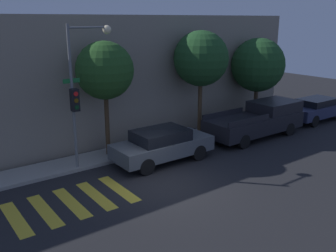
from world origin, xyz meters
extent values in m
plane|color=black|center=(0.00, 0.00, 0.00)|extent=(60.00, 60.00, 0.00)
cube|color=gray|center=(0.00, 4.03, 0.07)|extent=(26.00, 1.65, 0.14)
cube|color=gray|center=(0.00, 8.25, 3.17)|extent=(26.00, 6.00, 6.33)
cube|color=gold|center=(-5.24, 0.80, 0.00)|extent=(0.45, 2.60, 0.00)
cube|color=gold|center=(-4.31, 0.80, 0.00)|extent=(0.45, 2.60, 0.00)
cube|color=gold|center=(-3.38, 0.80, 0.00)|extent=(0.45, 2.60, 0.00)
cube|color=gold|center=(-2.44, 0.80, 0.00)|extent=(0.45, 2.60, 0.00)
cube|color=gold|center=(-1.51, 0.80, 0.00)|extent=(0.45, 2.60, 0.00)
cylinder|color=slate|center=(-2.00, 3.45, 2.99)|extent=(0.12, 0.12, 5.97)
cube|color=black|center=(-2.00, 3.24, 3.05)|extent=(0.30, 0.30, 0.90)
cylinder|color=red|center=(-2.00, 3.08, 3.32)|extent=(0.18, 0.02, 0.18)
cylinder|color=#593D0A|center=(-2.00, 3.08, 3.05)|extent=(0.18, 0.02, 0.18)
cylinder|color=#0C3819|center=(-2.00, 3.08, 2.78)|extent=(0.18, 0.02, 0.18)
cube|color=#19662D|center=(-2.00, 3.45, 3.79)|extent=(0.70, 0.02, 0.18)
cylinder|color=slate|center=(-1.17, 3.45, 5.82)|extent=(1.67, 0.08, 0.08)
sphere|color=#F9E5B2|center=(-0.33, 3.45, 5.72)|extent=(0.36, 0.36, 0.36)
cube|color=#4C5156|center=(1.46, 2.10, 0.68)|extent=(4.53, 1.83, 0.65)
cube|color=black|center=(1.35, 2.10, 1.25)|extent=(2.36, 1.61, 0.49)
cylinder|color=black|center=(2.87, 2.93, 0.35)|extent=(0.71, 0.22, 0.71)
cylinder|color=black|center=(2.87, 1.27, 0.35)|extent=(0.71, 0.22, 0.71)
cylinder|color=black|center=(0.06, 2.93, 0.35)|extent=(0.71, 0.22, 0.71)
cylinder|color=black|center=(0.06, 1.27, 0.35)|extent=(0.71, 0.22, 0.71)
cube|color=black|center=(7.48, 2.10, 0.77)|extent=(5.78, 2.05, 0.84)
cube|color=black|center=(9.07, 2.10, 1.50)|extent=(2.60, 1.89, 0.60)
cube|color=black|center=(6.03, 3.00, 1.33)|extent=(2.89, 0.08, 0.28)
cube|color=black|center=(6.03, 1.20, 1.33)|extent=(2.89, 0.08, 0.28)
cylinder|color=black|center=(9.27, 3.04, 0.35)|extent=(0.71, 0.22, 0.71)
cylinder|color=black|center=(9.27, 1.16, 0.35)|extent=(0.71, 0.22, 0.71)
cylinder|color=black|center=(5.69, 3.04, 0.35)|extent=(0.71, 0.22, 0.71)
cylinder|color=black|center=(5.69, 1.16, 0.35)|extent=(0.71, 0.22, 0.71)
cube|color=#2D3351|center=(13.31, 2.10, 0.69)|extent=(4.59, 1.75, 0.66)
cube|color=black|center=(13.20, 2.10, 1.22)|extent=(2.39, 1.54, 0.40)
cylinder|color=black|center=(14.73, 2.88, 0.35)|extent=(0.71, 0.22, 0.71)
cylinder|color=black|center=(11.89, 2.88, 0.35)|extent=(0.71, 0.22, 0.71)
cylinder|color=black|center=(11.89, 1.32, 0.35)|extent=(0.71, 0.22, 0.71)
cylinder|color=#42301E|center=(-0.20, 4.08, 1.52)|extent=(0.20, 0.20, 3.04)
sphere|color=#234C1E|center=(-0.20, 4.08, 3.99)|extent=(2.55, 2.55, 2.55)
cylinder|color=#4C3823|center=(5.34, 4.08, 1.55)|extent=(0.22, 0.22, 3.09)
sphere|color=#1E4721|center=(5.34, 4.08, 4.17)|extent=(2.87, 2.87, 2.87)
cylinder|color=brown|center=(9.82, 4.08, 1.17)|extent=(0.24, 0.24, 2.34)
sphere|color=#1E4721|center=(9.82, 4.08, 3.52)|extent=(3.16, 3.16, 3.16)
camera|label=1|loc=(-7.64, -10.65, 6.15)|focal=40.00mm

